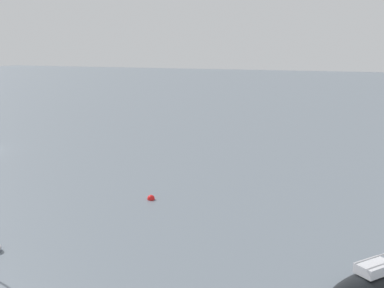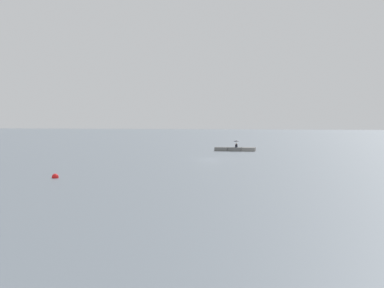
{
  "view_description": "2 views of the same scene",
  "coord_description": "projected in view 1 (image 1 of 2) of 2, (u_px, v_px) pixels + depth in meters",
  "views": [
    {
      "loc": [
        41.79,
        48.74,
        12.56
      ],
      "look_at": [
        -6.02,
        25.89,
        1.94
      ],
      "focal_mm": 44.09,
      "sensor_mm": 36.0,
      "label": 1
    },
    {
      "loc": [
        -16.67,
        78.35,
        5.45
      ],
      "look_at": [
        -4.96,
        30.58,
        3.4
      ],
      "focal_mm": 54.24,
      "sensor_mm": 36.0,
      "label": 2
    }
  ],
  "objects": [
    {
      "name": "mooring_buoy_near",
      "position": [
        151.0,
        198.0,
        40.16
      ],
      "size": [
        0.64,
        0.64,
        0.64
      ],
      "color": "red",
      "rests_on": "ground_plane"
    },
    {
      "name": "sailboat_black_mid",
      "position": [
        377.0,
        280.0,
        25.49
      ],
      "size": [
        6.86,
        5.53,
        9.71
      ],
      "rotation": [
        0.0,
        0.0,
        0.98
      ],
      "color": "black",
      "rests_on": "ground_plane"
    }
  ]
}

